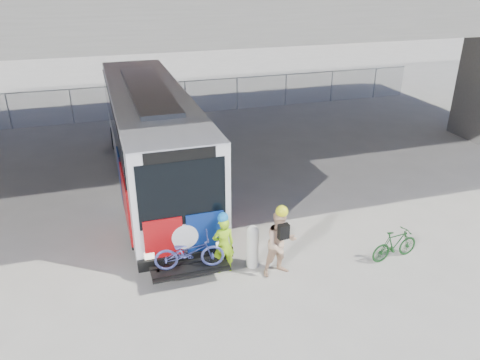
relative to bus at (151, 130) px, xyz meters
name	(u,v)px	position (x,y,z in m)	size (l,w,h in m)	color
ground	(229,214)	(2.00, -3.30, -2.11)	(160.00, 160.00, 0.00)	#9E9991
bus	(151,130)	(0.00, 0.00, 0.00)	(2.67, 12.98, 3.69)	silver
chainlink_fence	(167,90)	(2.00, 8.70, -0.68)	(30.00, 0.06, 30.00)	gray
bollard	(253,245)	(1.78, -6.32, -1.43)	(0.33, 0.33, 1.26)	beige
cyclist_hivis	(223,244)	(0.97, -6.32, -1.25)	(0.60, 0.40, 1.79)	#9DE017
cyclist_tan	(281,243)	(2.36, -6.87, -1.15)	(0.97, 0.80, 2.04)	#D6AA89
bike_parked	(395,245)	(5.68, -7.19, -1.65)	(0.43, 1.52, 0.91)	#154219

